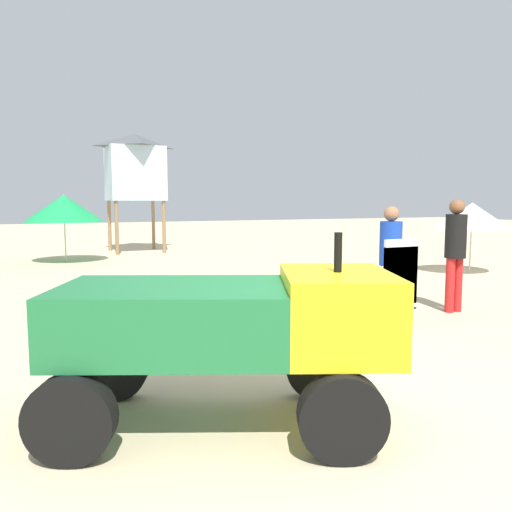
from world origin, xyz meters
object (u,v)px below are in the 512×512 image
at_px(utility_cart, 231,326).
at_px(lifeguard_tower, 135,167).
at_px(lifeguard_near_center, 390,255).
at_px(stacked_plastic_chairs, 393,283).
at_px(beach_umbrella_mid, 64,208).
at_px(lifeguard_near_left, 455,247).
at_px(beach_umbrella_left, 472,216).

xyz_separation_m(utility_cart, lifeguard_tower, (2.04, 14.08, 2.12)).
xyz_separation_m(lifeguard_near_center, lifeguard_tower, (-1.38, 11.74, 1.95)).
relative_size(stacked_plastic_chairs, beach_umbrella_mid, 0.59).
relative_size(utility_cart, beach_umbrella_mid, 1.28).
bearing_deg(lifeguard_near_left, lifeguard_tower, 102.69).
bearing_deg(utility_cart, lifeguard_tower, 81.77).
relative_size(lifeguard_near_left, lifeguard_tower, 0.44).
height_order(beach_umbrella_left, beach_umbrella_mid, beach_umbrella_mid).
height_order(utility_cart, lifeguard_tower, lifeguard_tower).
bearing_deg(beach_umbrella_left, lifeguard_near_center, -148.10).
relative_size(lifeguard_tower, beach_umbrella_left, 2.22).
distance_m(stacked_plastic_chairs, lifeguard_near_center, 1.32).
distance_m(lifeguard_tower, beach_umbrella_mid, 3.56).
height_order(utility_cart, stacked_plastic_chairs, utility_cart).
xyz_separation_m(lifeguard_near_center, beach_umbrella_left, (4.94, 3.08, 0.43)).
bearing_deg(beach_umbrella_left, lifeguard_near_left, -140.11).
bearing_deg(lifeguard_near_left, lifeguard_near_center, 179.94).
bearing_deg(lifeguard_tower, lifeguard_near_left, -77.31).
distance_m(lifeguard_near_left, beach_umbrella_mid, 10.83).
bearing_deg(lifeguard_tower, beach_umbrella_mid, -138.13).
relative_size(stacked_plastic_chairs, beach_umbrella_left, 0.71).
distance_m(lifeguard_tower, beach_umbrella_left, 10.83).
bearing_deg(lifeguard_near_left, stacked_plastic_chairs, -153.30).
distance_m(lifeguard_near_left, lifeguard_near_center, 1.26).
relative_size(beach_umbrella_left, beach_umbrella_mid, 0.82).
relative_size(lifeguard_tower, beach_umbrella_mid, 1.83).
xyz_separation_m(stacked_plastic_chairs, beach_umbrella_mid, (-3.04, 10.57, 0.80)).
bearing_deg(stacked_plastic_chairs, lifeguard_near_left, 26.70).
bearing_deg(utility_cart, stacked_plastic_chairs, 26.45).
height_order(stacked_plastic_chairs, beach_umbrella_left, beach_umbrella_left).
bearing_deg(lifeguard_near_center, stacked_plastic_chairs, -127.41).
xyz_separation_m(lifeguard_near_left, lifeguard_near_center, (-1.26, 0.00, -0.07)).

